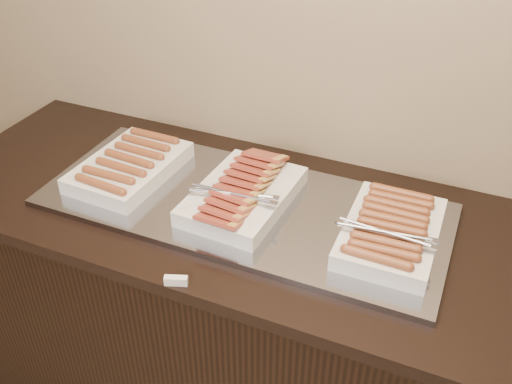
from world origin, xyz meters
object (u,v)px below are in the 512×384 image
Objects in this scene: dish_left at (130,166)px; dish_right at (391,231)px; counter at (252,315)px; dish_center at (242,194)px; warming_tray at (243,205)px.

dish_right reaches higher than dish_left.
dish_right is (0.41, -0.00, 0.50)m from counter.
dish_left is 0.39m from dish_center.
counter is 0.65m from dish_right.
dish_right is at bearing -0.49° from warming_tray.
warming_tray is 0.39m from dish_left.
dish_center reaches higher than dish_right.
dish_center reaches higher than warming_tray.
dish_left is at bearing 180.00° from counter.
dish_center is at bearing -61.91° from warming_tray.
warming_tray reaches higher than counter.
counter is 0.65m from dish_left.
dish_right reaches higher than counter.
counter is 1.72× the size of warming_tray.
counter is at bearing 2.57° from dish_left.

